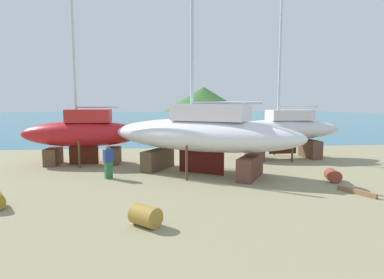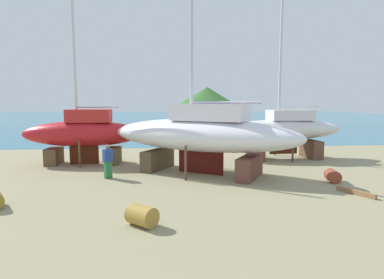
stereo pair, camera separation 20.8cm
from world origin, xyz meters
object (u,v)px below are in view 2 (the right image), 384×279
at_px(sailboat_large_starboard, 284,130).
at_px(sailboat_small_center, 201,134).
at_px(sailboat_mid_port, 84,133).
at_px(worker, 108,161).
at_px(barrel_by_slipway, 333,176).
at_px(barrel_tipped_center, 142,216).

height_order(sailboat_large_starboard, sailboat_small_center, sailboat_small_center).
height_order(sailboat_mid_port, worker, sailboat_mid_port).
relative_size(worker, barrel_by_slipway, 2.03).
xyz_separation_m(sailboat_large_starboard, sailboat_small_center, (-5.93, -3.97, 0.17)).
bearing_deg(sailboat_large_starboard, sailboat_small_center, 30.80).
relative_size(sailboat_mid_port, worker, 6.76).
distance_m(sailboat_small_center, worker, 4.84).
height_order(barrel_by_slipway, barrel_tipped_center, barrel_tipped_center).
height_order(sailboat_mid_port, barrel_tipped_center, sailboat_mid_port).
bearing_deg(worker, sailboat_mid_port, 167.43).
bearing_deg(barrel_by_slipway, sailboat_mid_port, 156.07).
relative_size(sailboat_mid_port, sailboat_small_center, 0.77).
relative_size(barrel_by_slipway, barrel_tipped_center, 0.94).
bearing_deg(barrel_by_slipway, barrel_tipped_center, -151.42).
height_order(sailboat_small_center, worker, sailboat_small_center).
bearing_deg(sailboat_small_center, worker, 39.26).
bearing_deg(sailboat_mid_port, worker, 117.56).
relative_size(sailboat_mid_port, barrel_tipped_center, 12.92).
distance_m(sailboat_large_starboard, sailboat_small_center, 7.14).
distance_m(sailboat_mid_port, sailboat_small_center, 7.38).
xyz_separation_m(worker, barrel_tipped_center, (2.03, -6.26, -0.54)).
height_order(sailboat_mid_port, sailboat_small_center, sailboat_small_center).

